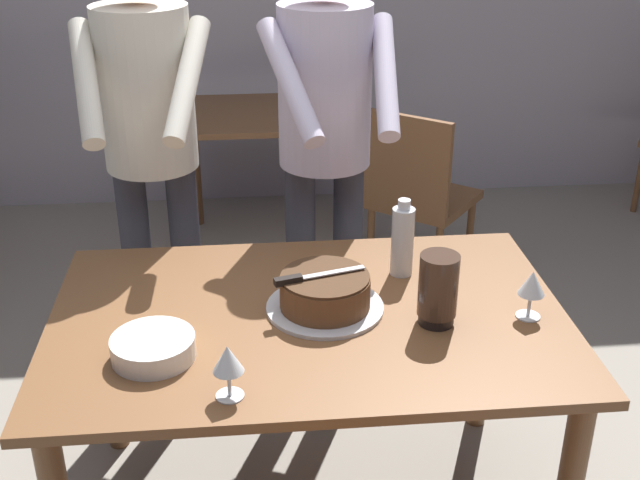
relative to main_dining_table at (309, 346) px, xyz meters
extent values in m
cube|color=brown|center=(0.00, 0.00, 0.09)|extent=(1.47, 0.95, 0.03)
cylinder|color=brown|center=(-0.66, 0.40, -0.28)|extent=(0.07, 0.07, 0.72)
cylinder|color=brown|center=(0.66, 0.40, -0.28)|extent=(0.07, 0.07, 0.72)
cylinder|color=silver|center=(0.05, 0.02, 0.11)|extent=(0.34, 0.34, 0.01)
cylinder|color=brown|center=(0.05, 0.02, 0.17)|extent=(0.26, 0.26, 0.09)
cylinder|color=#432A18|center=(0.05, 0.02, 0.21)|extent=(0.25, 0.25, 0.01)
cube|color=silver|center=(0.07, 0.03, 0.22)|extent=(0.20, 0.07, 0.00)
cube|color=black|center=(-0.06, -0.01, 0.22)|extent=(0.08, 0.04, 0.02)
cylinder|color=white|center=(-0.42, -0.18, 0.11)|extent=(0.22, 0.22, 0.01)
cylinder|color=white|center=(-0.42, -0.18, 0.12)|extent=(0.22, 0.22, 0.01)
cylinder|color=white|center=(-0.42, -0.18, 0.13)|extent=(0.22, 0.22, 0.01)
cylinder|color=white|center=(-0.42, -0.18, 0.14)|extent=(0.22, 0.22, 0.01)
cylinder|color=white|center=(-0.42, -0.18, 0.15)|extent=(0.22, 0.22, 0.01)
cylinder|color=white|center=(-0.42, -0.18, 0.16)|extent=(0.22, 0.22, 0.01)
cylinder|color=silver|center=(0.62, -0.07, 0.11)|extent=(0.07, 0.07, 0.00)
cylinder|color=silver|center=(0.62, -0.07, 0.15)|extent=(0.01, 0.01, 0.07)
cone|color=silver|center=(0.62, -0.07, 0.22)|extent=(0.08, 0.08, 0.07)
cylinder|color=silver|center=(-0.22, -0.37, 0.11)|extent=(0.07, 0.07, 0.00)
cylinder|color=silver|center=(-0.22, -0.37, 0.15)|extent=(0.01, 0.01, 0.07)
cone|color=silver|center=(-0.22, -0.37, 0.22)|extent=(0.08, 0.08, 0.07)
cylinder|color=silver|center=(0.31, 0.22, 0.22)|extent=(0.07, 0.07, 0.22)
cylinder|color=silver|center=(0.31, 0.22, 0.34)|extent=(0.04, 0.04, 0.03)
cylinder|color=black|center=(0.35, -0.08, 0.12)|extent=(0.10, 0.10, 0.03)
cylinder|color=#3F2D23|center=(0.35, -0.08, 0.23)|extent=(0.11, 0.11, 0.18)
cylinder|color=#2D2D38|center=(0.20, 0.71, -0.17)|extent=(0.11, 0.11, 0.95)
cylinder|color=#2D2D38|center=(0.03, 0.69, -0.17)|extent=(0.11, 0.11, 0.95)
cylinder|color=#B7ADC6|center=(0.12, 0.70, 0.58)|extent=(0.32, 0.32, 0.55)
cylinder|color=#B7ADC6|center=(0.29, 0.54, 0.66)|extent=(0.10, 0.42, 0.34)
cylinder|color=#B7ADC6|center=(-0.01, 0.50, 0.66)|extent=(0.21, 0.41, 0.34)
cylinder|color=#2D2D38|center=(-0.40, 0.73, -0.17)|extent=(0.11, 0.11, 0.95)
cylinder|color=#2D2D38|center=(-0.58, 0.73, -0.17)|extent=(0.11, 0.11, 0.95)
cylinder|color=beige|center=(-0.49, 0.73, 0.58)|extent=(0.32, 0.32, 0.55)
cylinder|color=beige|center=(-0.33, 0.54, 0.66)|extent=(0.16, 0.42, 0.34)
cylinder|color=beige|center=(-0.65, 0.55, 0.66)|extent=(0.15, 0.42, 0.34)
cube|color=brown|center=(-0.03, 2.06, 0.08)|extent=(1.00, 0.70, 0.03)
cylinder|color=brown|center=(-0.46, 1.78, -0.29)|extent=(0.07, 0.07, 0.71)
cylinder|color=brown|center=(0.39, 1.78, -0.29)|extent=(0.07, 0.07, 0.71)
cylinder|color=brown|center=(-0.46, 2.33, -0.29)|extent=(0.07, 0.07, 0.71)
cylinder|color=brown|center=(0.39, 2.33, -0.29)|extent=(0.07, 0.07, 0.71)
cube|color=brown|center=(0.69, 1.56, -0.21)|extent=(0.62, 0.62, 0.04)
cylinder|color=brown|center=(0.66, 1.81, -0.44)|extent=(0.04, 0.04, 0.41)
cylinder|color=brown|center=(0.94, 1.58, -0.44)|extent=(0.04, 0.04, 0.41)
cylinder|color=brown|center=(0.43, 1.53, -0.44)|extent=(0.04, 0.04, 0.41)
cylinder|color=brown|center=(0.71, 1.30, -0.44)|extent=(0.04, 0.04, 0.41)
cube|color=brown|center=(0.56, 1.40, 0.03)|extent=(0.36, 0.30, 0.45)
cylinder|color=brown|center=(2.15, 2.25, -0.44)|extent=(0.04, 0.04, 0.41)
camera|label=1|loc=(-0.15, -1.96, 1.29)|focal=44.85mm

